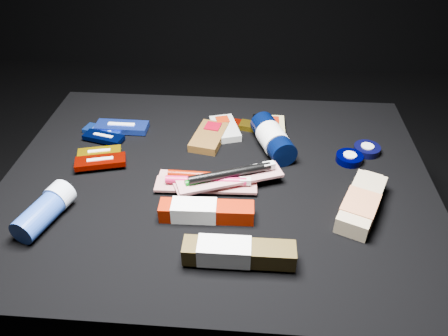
# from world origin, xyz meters

# --- Properties ---
(ground) EXTENTS (3.00, 3.00, 0.00)m
(ground) POSITION_xyz_m (0.00, 0.00, 0.00)
(ground) COLOR black
(ground) RESTS_ON ground
(cloth_table) EXTENTS (0.98, 0.78, 0.40)m
(cloth_table) POSITION_xyz_m (0.00, 0.00, 0.20)
(cloth_table) COLOR black
(cloth_table) RESTS_ON ground
(luna_bar_0) EXTENTS (0.11, 0.06, 0.01)m
(luna_bar_0) POSITION_xyz_m (-0.32, 0.17, 0.41)
(luna_bar_0) COLOR #12369B
(luna_bar_0) RESTS_ON cloth_table
(luna_bar_1) EXTENTS (0.14, 0.05, 0.02)m
(luna_bar_1) POSITION_xyz_m (-0.27, 0.18, 0.41)
(luna_bar_1) COLOR #1A35AC
(luna_bar_1) RESTS_ON cloth_table
(luna_bar_2) EXTENTS (0.11, 0.06, 0.01)m
(luna_bar_2) POSITION_xyz_m (-0.30, 0.13, 0.41)
(luna_bar_2) COLOR black
(luna_bar_2) RESTS_ON cloth_table
(luna_bar_3) EXTENTS (0.11, 0.06, 0.01)m
(luna_bar_3) POSITION_xyz_m (-0.29, 0.06, 0.41)
(luna_bar_3) COLOR #AA8402
(luna_bar_3) RESTS_ON cloth_table
(luna_bar_4) EXTENTS (0.12, 0.07, 0.02)m
(luna_bar_4) POSITION_xyz_m (-0.28, 0.02, 0.42)
(luna_bar_4) COLOR #850B01
(luna_bar_4) RESTS_ON cloth_table
(clif_bar_0) EXTENTS (0.10, 0.14, 0.02)m
(clif_bar_0) POSITION_xyz_m (-0.03, 0.16, 0.41)
(clif_bar_0) COLOR #573815
(clif_bar_0) RESTS_ON cloth_table
(clif_bar_1) EXTENTS (0.09, 0.13, 0.02)m
(clif_bar_1) POSITION_xyz_m (0.00, 0.20, 0.41)
(clif_bar_1) COLOR #9C9D96
(clif_bar_1) RESTS_ON cloth_table
(clif_bar_2) EXTENTS (0.06, 0.12, 0.02)m
(clif_bar_2) POSITION_xyz_m (0.13, 0.21, 0.41)
(clif_bar_2) COLOR tan
(clif_bar_2) RESTS_ON cloth_table
(power_bar) EXTENTS (0.12, 0.06, 0.01)m
(power_bar) POSITION_xyz_m (0.05, 0.22, 0.41)
(power_bar) COLOR #7B0E03
(power_bar) RESTS_ON cloth_table
(lotion_bottle) EXTENTS (0.12, 0.20, 0.07)m
(lotion_bottle) POSITION_xyz_m (0.13, 0.13, 0.43)
(lotion_bottle) COLOR black
(lotion_bottle) RESTS_ON cloth_table
(cream_tin_upper) EXTENTS (0.06, 0.06, 0.02)m
(cream_tin_upper) POSITION_xyz_m (0.36, 0.13, 0.41)
(cream_tin_upper) COLOR black
(cream_tin_upper) RESTS_ON cloth_table
(cream_tin_lower) EXTENTS (0.06, 0.06, 0.02)m
(cream_tin_lower) POSITION_xyz_m (0.31, 0.09, 0.41)
(cream_tin_lower) COLOR black
(cream_tin_lower) RESTS_ON cloth_table
(bodywash_bottle) EXTENTS (0.13, 0.20, 0.04)m
(bodywash_bottle) POSITION_xyz_m (0.31, -0.09, 0.42)
(bodywash_bottle) COLOR tan
(bodywash_bottle) RESTS_ON cloth_table
(deodorant_stick) EXTENTS (0.09, 0.15, 0.06)m
(deodorant_stick) POSITION_xyz_m (-0.33, -0.17, 0.43)
(deodorant_stick) COLOR #204098
(deodorant_stick) RESTS_ON cloth_table
(toothbrush_pack_0) EXTENTS (0.22, 0.06, 0.02)m
(toothbrush_pack_0) POSITION_xyz_m (-0.02, -0.02, 0.41)
(toothbrush_pack_0) COLOR silver
(toothbrush_pack_0) RESTS_ON cloth_table
(toothbrush_pack_1) EXTENTS (0.23, 0.06, 0.03)m
(toothbrush_pack_1) POSITION_xyz_m (-0.02, -0.04, 0.42)
(toothbrush_pack_1) COLOR #B2A9A6
(toothbrush_pack_1) RESTS_ON cloth_table
(toothbrush_pack_2) EXTENTS (0.21, 0.13, 0.02)m
(toothbrush_pack_2) POSITION_xyz_m (0.01, -0.03, 0.42)
(toothbrush_pack_2) COLOR beige
(toothbrush_pack_2) RESTS_ON cloth_table
(toothbrush_pack_3) EXTENTS (0.24, 0.14, 0.03)m
(toothbrush_pack_3) POSITION_xyz_m (0.03, -0.03, 0.43)
(toothbrush_pack_3) COLOR silver
(toothbrush_pack_3) RESTS_ON cloth_table
(toothpaste_carton_red) EXTENTS (0.19, 0.05, 0.04)m
(toothpaste_carton_red) POSITION_xyz_m (-0.02, -0.14, 0.42)
(toothpaste_carton_red) COLOR #841300
(toothpaste_carton_red) RESTS_ON cloth_table
(toothpaste_carton_green) EXTENTS (0.20, 0.05, 0.04)m
(toothpaste_carton_green) POSITION_xyz_m (0.05, -0.25, 0.42)
(toothpaste_carton_green) COLOR #36290D
(toothpaste_carton_green) RESTS_ON cloth_table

